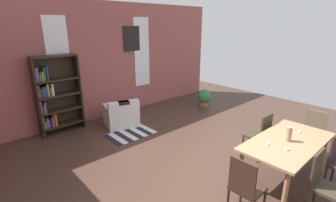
{
  "coord_description": "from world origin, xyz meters",
  "views": [
    {
      "loc": [
        -3.29,
        -1.98,
        2.61
      ],
      "look_at": [
        0.06,
        1.72,
        1.03
      ],
      "focal_mm": 26.0,
      "sensor_mm": 36.0,
      "label": 1
    }
  ],
  "objects_px": {
    "dining_chair_head_left": "(245,187)",
    "potted_plant_by_shelf": "(204,97)",
    "dining_chair_far_right": "(260,134)",
    "bookshelf_tall": "(55,95)",
    "dining_chair_near_left": "(323,183)",
    "dining_chair_head_right": "(313,132)",
    "dining_table": "(287,145)",
    "armchair_white": "(121,115)",
    "vase_on_table": "(289,134)"
  },
  "relations": [
    {
      "from": "dining_chair_head_left",
      "to": "potted_plant_by_shelf",
      "type": "xyz_separation_m",
      "value": [
        3.42,
        3.56,
        -0.22
      ]
    },
    {
      "from": "dining_chair_far_right",
      "to": "bookshelf_tall",
      "type": "height_order",
      "value": "bookshelf_tall"
    },
    {
      "from": "dining_chair_head_left",
      "to": "dining_chair_far_right",
      "type": "bearing_deg",
      "value": 22.05
    },
    {
      "from": "bookshelf_tall",
      "to": "dining_chair_far_right",
      "type": "bearing_deg",
      "value": -57.36
    },
    {
      "from": "dining_chair_near_left",
      "to": "dining_chair_head_right",
      "type": "xyz_separation_m",
      "value": [
        1.69,
        0.69,
        0.0
      ]
    },
    {
      "from": "dining_table",
      "to": "armchair_white",
      "type": "bearing_deg",
      "value": 100.88
    },
    {
      "from": "vase_on_table",
      "to": "dining_chair_head_left",
      "type": "bearing_deg",
      "value": -179.94
    },
    {
      "from": "vase_on_table",
      "to": "dining_chair_near_left",
      "type": "xyz_separation_m",
      "value": [
        -0.39,
        -0.68,
        -0.38
      ]
    },
    {
      "from": "dining_chair_near_left",
      "to": "vase_on_table",
      "type": "bearing_deg",
      "value": 60.44
    },
    {
      "from": "dining_chair_head_left",
      "to": "dining_chair_head_right",
      "type": "bearing_deg",
      "value": 0.19
    },
    {
      "from": "dining_chair_near_left",
      "to": "armchair_white",
      "type": "distance_m",
      "value": 4.69
    },
    {
      "from": "dining_table",
      "to": "vase_on_table",
      "type": "bearing_deg",
      "value": -180.0
    },
    {
      "from": "dining_table",
      "to": "dining_chair_near_left",
      "type": "height_order",
      "value": "dining_chair_near_left"
    },
    {
      "from": "dining_table",
      "to": "dining_chair_near_left",
      "type": "relative_size",
      "value": 1.91
    },
    {
      "from": "vase_on_table",
      "to": "dining_chair_far_right",
      "type": "height_order",
      "value": "vase_on_table"
    },
    {
      "from": "dining_table",
      "to": "vase_on_table",
      "type": "xyz_separation_m",
      "value": [
        -0.02,
        -0.0,
        0.21
      ]
    },
    {
      "from": "dining_table",
      "to": "dining_chair_head_right",
      "type": "height_order",
      "value": "dining_chair_head_right"
    },
    {
      "from": "dining_chair_head_left",
      "to": "dining_chair_head_right",
      "type": "distance_m",
      "value": 2.56
    },
    {
      "from": "potted_plant_by_shelf",
      "to": "dining_chair_far_right",
      "type": "bearing_deg",
      "value": -121.12
    },
    {
      "from": "dining_chair_head_left",
      "to": "bookshelf_tall",
      "type": "distance_m",
      "value": 4.79
    },
    {
      "from": "dining_chair_far_right",
      "to": "potted_plant_by_shelf",
      "type": "bearing_deg",
      "value": 58.88
    },
    {
      "from": "dining_table",
      "to": "dining_chair_near_left",
      "type": "distance_m",
      "value": 0.81
    },
    {
      "from": "dining_table",
      "to": "dining_chair_head_right",
      "type": "xyz_separation_m",
      "value": [
        1.28,
        0.01,
        -0.17
      ]
    },
    {
      "from": "dining_chair_far_right",
      "to": "dining_chair_head_left",
      "type": "distance_m",
      "value": 1.82
    },
    {
      "from": "vase_on_table",
      "to": "armchair_white",
      "type": "bearing_deg",
      "value": 100.59
    },
    {
      "from": "dining_chair_near_left",
      "to": "dining_chair_head_right",
      "type": "distance_m",
      "value": 1.82
    },
    {
      "from": "dining_chair_near_left",
      "to": "potted_plant_by_shelf",
      "type": "bearing_deg",
      "value": 58.97
    },
    {
      "from": "dining_chair_head_right",
      "to": "dining_chair_far_right",
      "type": "bearing_deg",
      "value": 142.31
    },
    {
      "from": "dining_table",
      "to": "dining_chair_far_right",
      "type": "height_order",
      "value": "dining_chair_far_right"
    },
    {
      "from": "dining_chair_near_left",
      "to": "potted_plant_by_shelf",
      "type": "height_order",
      "value": "dining_chair_near_left"
    },
    {
      "from": "dining_chair_near_left",
      "to": "bookshelf_tall",
      "type": "height_order",
      "value": "bookshelf_tall"
    },
    {
      "from": "dining_chair_head_left",
      "to": "armchair_white",
      "type": "xyz_separation_m",
      "value": [
        0.51,
        3.99,
        -0.23
      ]
    },
    {
      "from": "dining_chair_head_right",
      "to": "armchair_white",
      "type": "relative_size",
      "value": 0.97
    },
    {
      "from": "armchair_white",
      "to": "potted_plant_by_shelf",
      "type": "distance_m",
      "value": 2.94
    },
    {
      "from": "vase_on_table",
      "to": "dining_chair_near_left",
      "type": "relative_size",
      "value": 0.26
    },
    {
      "from": "dining_table",
      "to": "armchair_white",
      "type": "relative_size",
      "value": 1.84
    },
    {
      "from": "bookshelf_tall",
      "to": "armchair_white",
      "type": "bearing_deg",
      "value": -26.62
    },
    {
      "from": "dining_chair_head_right",
      "to": "bookshelf_tall",
      "type": "relative_size",
      "value": 0.5
    },
    {
      "from": "dining_chair_head_right",
      "to": "vase_on_table",
      "type": "bearing_deg",
      "value": -179.69
    },
    {
      "from": "potted_plant_by_shelf",
      "to": "vase_on_table",
      "type": "bearing_deg",
      "value": -121.3
    },
    {
      "from": "bookshelf_tall",
      "to": "potted_plant_by_shelf",
      "type": "bearing_deg",
      "value": -14.72
    },
    {
      "from": "dining_chair_head_left",
      "to": "vase_on_table",
      "type": "bearing_deg",
      "value": 0.06
    },
    {
      "from": "dining_chair_far_right",
      "to": "dining_chair_head_right",
      "type": "xyz_separation_m",
      "value": [
        0.87,
        -0.67,
        0.0
      ]
    },
    {
      "from": "dining_chair_far_right",
      "to": "dining_chair_head_right",
      "type": "distance_m",
      "value": 1.1
    },
    {
      "from": "dining_chair_near_left",
      "to": "potted_plant_by_shelf",
      "type": "relative_size",
      "value": 1.72
    },
    {
      "from": "dining_chair_near_left",
      "to": "potted_plant_by_shelf",
      "type": "xyz_separation_m",
      "value": [
        2.55,
        4.24,
        -0.22
      ]
    },
    {
      "from": "vase_on_table",
      "to": "dining_chair_near_left",
      "type": "distance_m",
      "value": 0.87
    },
    {
      "from": "bookshelf_tall",
      "to": "potted_plant_by_shelf",
      "type": "height_order",
      "value": "bookshelf_tall"
    },
    {
      "from": "dining_table",
      "to": "potted_plant_by_shelf",
      "type": "height_order",
      "value": "dining_table"
    },
    {
      "from": "dining_table",
      "to": "vase_on_table",
      "type": "height_order",
      "value": "vase_on_table"
    }
  ]
}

